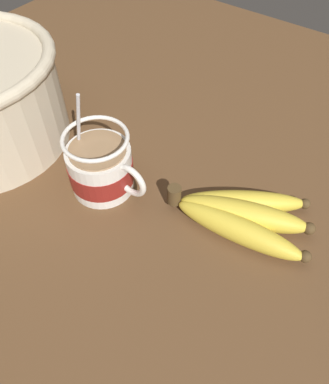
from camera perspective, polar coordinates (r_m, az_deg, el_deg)
name	(u,v)px	position (r cm, az deg, el deg)	size (l,w,h in cm)	color
table	(137,188)	(60.35, -4.23, 0.63)	(125.60, 125.60, 3.71)	brown
coffee_mug	(101,168)	(55.80, -9.62, 3.68)	(13.61, 9.62, 16.15)	white
banana_bunch	(242,215)	(53.36, 11.68, -3.41)	(20.84, 13.54, 4.29)	#4C381E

